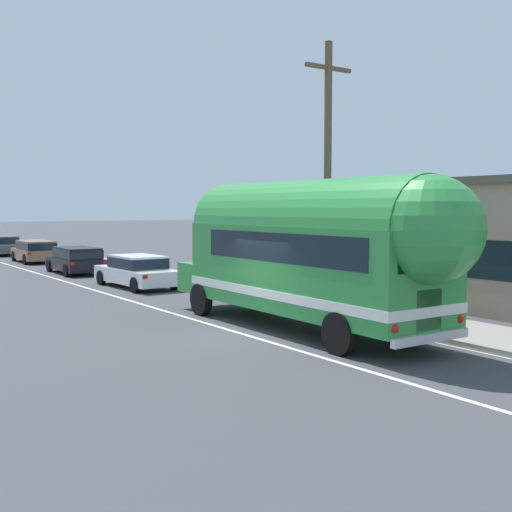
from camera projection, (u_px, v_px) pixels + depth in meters
The scene contains 9 objects.
ground_plane at pixel (247, 335), 16.80m from camera, with size 300.00×300.00×0.00m, color #424247.
lane_markings at pixel (123, 286), 27.54m from camera, with size 3.54×80.00×0.01m.
sidewalk_slab at pixel (210, 284), 27.69m from camera, with size 2.68×90.00×0.15m, color gray.
utility_pole at pixel (328, 174), 19.88m from camera, with size 1.80×0.24×8.50m.
painted_bus at pixel (316, 248), 16.95m from camera, with size 2.70×11.07×4.12m.
car_lead at pixel (137, 270), 26.93m from camera, with size 2.09×4.86×1.37m.
car_second at pixel (76, 258), 32.58m from camera, with size 2.09×4.58×1.37m.
car_third at pixel (35, 250), 39.31m from camera, with size 2.09×4.52×1.37m.
car_fourth at pixel (3, 245), 45.59m from camera, with size 2.06×4.81×1.37m.
Camera 1 is at (-9.23, -13.79, 3.36)m, focal length 44.56 mm.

